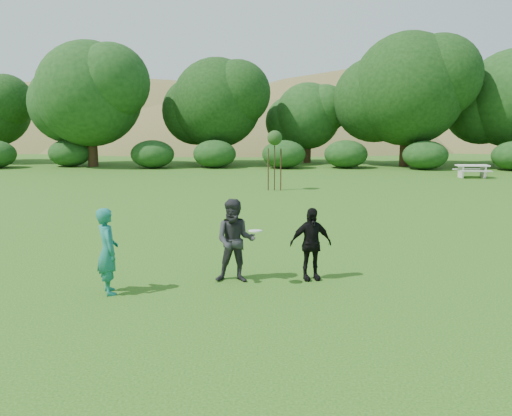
% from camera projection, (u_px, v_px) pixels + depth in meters
% --- Properties ---
extents(ground, '(120.00, 120.00, 0.00)m').
position_uv_depth(ground, '(250.00, 289.00, 9.76)').
color(ground, '#19470C').
rests_on(ground, ground).
extents(player_teal, '(0.64, 0.72, 1.65)m').
position_uv_depth(player_teal, '(108.00, 251.00, 9.42)').
color(player_teal, '#186E60').
rests_on(player_teal, ground).
extents(player_grey, '(0.84, 0.65, 1.71)m').
position_uv_depth(player_grey, '(235.00, 241.00, 10.10)').
color(player_grey, '#28282B').
rests_on(player_grey, ground).
extents(player_black, '(0.95, 0.58, 1.51)m').
position_uv_depth(player_black, '(311.00, 244.00, 10.26)').
color(player_black, black).
rests_on(player_black, ground).
extents(frisbee, '(0.27, 0.27, 0.05)m').
position_uv_depth(frisbee, '(255.00, 231.00, 9.74)').
color(frisbee, white).
rests_on(frisbee, ground).
extents(sapling, '(0.70, 0.70, 2.85)m').
position_uv_depth(sapling, '(275.00, 140.00, 23.51)').
color(sapling, '#361F15').
rests_on(sapling, ground).
extents(picnic_table, '(1.80, 1.48, 0.76)m').
position_uv_depth(picnic_table, '(472.00, 169.00, 29.27)').
color(picnic_table, silver).
rests_on(picnic_table, ground).
extents(hillside, '(150.00, 72.00, 52.00)m').
position_uv_depth(hillside, '(269.00, 219.00, 79.22)').
color(hillside, olive).
rests_on(hillside, ground).
extents(tree_row, '(53.92, 10.38, 9.62)m').
position_uv_depth(tree_row, '(313.00, 100.00, 37.05)').
color(tree_row, '#3A2616').
rests_on(tree_row, ground).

